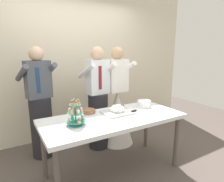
{
  "coord_description": "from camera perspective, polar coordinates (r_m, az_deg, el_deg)",
  "views": [
    {
      "loc": [
        -1.19,
        -1.98,
        1.6
      ],
      "look_at": [
        0.06,
        0.15,
        1.07
      ],
      "focal_mm": 30.71,
      "sensor_mm": 36.0,
      "label": 1
    }
  ],
  "objects": [
    {
      "name": "ground_plane",
      "position": [
        2.81,
        0.48,
        -22.72
      ],
      "size": [
        8.0,
        8.0,
        0.0
      ],
      "primitive_type": "plane",
      "color": "#564C47"
    },
    {
      "name": "rear_wall",
      "position": [
        3.65,
        -11.54,
        9.42
      ],
      "size": [
        5.2,
        0.1,
        2.9
      ],
      "primitive_type": "cube",
      "color": "beige",
      "rests_on": "ground_plane"
    },
    {
      "name": "dessert_table",
      "position": [
        2.48,
        0.51,
        -9.28
      ],
      "size": [
        1.8,
        0.8,
        0.78
      ],
      "color": "silver",
      "rests_on": "ground_plane"
    },
    {
      "name": "cupcake_stand",
      "position": [
        2.2,
        -10.83,
        -6.79
      ],
      "size": [
        0.23,
        0.23,
        0.31
      ],
      "color": "teal",
      "rests_on": "dessert_table"
    },
    {
      "name": "main_cake_tray",
      "position": [
        2.57,
        1.84,
        -5.72
      ],
      "size": [
        0.44,
        0.31,
        0.12
      ],
      "color": "silver",
      "rests_on": "dessert_table"
    },
    {
      "name": "plate_stack",
      "position": [
        2.89,
        9.46,
        -3.73
      ],
      "size": [
        0.2,
        0.2,
        0.1
      ],
      "color": "white",
      "rests_on": "dessert_table"
    },
    {
      "name": "round_cake",
      "position": [
        2.57,
        -6.93,
        -6.18
      ],
      "size": [
        0.24,
        0.24,
        0.06
      ],
      "color": "white",
      "rests_on": "dessert_table"
    },
    {
      "name": "person_groom",
      "position": [
        3.12,
        -4.17,
        -3.88
      ],
      "size": [
        0.5,
        0.52,
        1.66
      ],
      "color": "#232328",
      "rests_on": "ground_plane"
    },
    {
      "name": "person_bride",
      "position": [
        3.32,
        1.52,
        -5.85
      ],
      "size": [
        0.56,
        0.56,
        1.66
      ],
      "color": "white",
      "rests_on": "ground_plane"
    },
    {
      "name": "person_guest",
      "position": [
        3.04,
        -20.54,
        -5.06
      ],
      "size": [
        0.53,
        0.55,
        1.66
      ],
      "color": "#232328",
      "rests_on": "ground_plane"
    }
  ]
}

